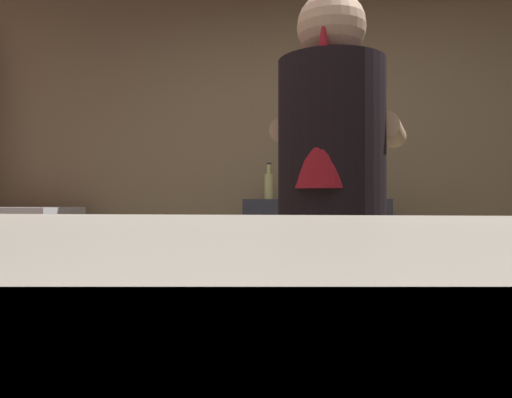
{
  "coord_description": "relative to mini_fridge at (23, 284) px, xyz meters",
  "views": [
    {
      "loc": [
        0.01,
        -1.4,
        1.09
      ],
      "look_at": [
        -0.08,
        -0.75,
        1.09
      ],
      "focal_mm": 35.33,
      "sensor_mm": 36.0,
      "label": 1
    }
  ],
  "objects": [
    {
      "name": "wall_back",
      "position": [
        2.04,
        0.45,
        0.83
      ],
      "size": [
        5.2,
        0.1,
        2.7
      ],
      "primitive_type": "cube",
      "color": "#95815F",
      "rests_on": "ground"
    },
    {
      "name": "prep_counter",
      "position": [
        2.39,
        -1.09,
        -0.08
      ],
      "size": [
        2.1,
        0.6,
        0.88
      ],
      "primitive_type": "cube",
      "color": "#4B3E2C",
      "rests_on": "ground"
    },
    {
      "name": "back_shelf",
      "position": [
        1.98,
        0.17,
        0.03
      ],
      "size": [
        0.93,
        0.36,
        1.1
      ],
      "primitive_type": "cube",
      "color": "#333843",
      "rests_on": "ground"
    },
    {
      "name": "mini_fridge",
      "position": [
        0.0,
        0.0,
        0.0
      ],
      "size": [
        0.63,
        0.58,
        1.05
      ],
      "color": "silver",
      "rests_on": "ground"
    },
    {
      "name": "bartender",
      "position": [
        2.06,
        -1.54,
        0.49
      ],
      "size": [
        0.48,
        0.54,
        1.75
      ],
      "rotation": [
        0.0,
        0.0,
        1.36
      ],
      "color": "#292C3F",
      "rests_on": "ground"
    },
    {
      "name": "mixing_bowl",
      "position": [
        1.59,
        -1.0,
        0.39
      ],
      "size": [
        0.21,
        0.21,
        0.06
      ],
      "primitive_type": "cylinder",
      "color": "slate",
      "rests_on": "prep_counter"
    },
    {
      "name": "chefs_knife",
      "position": [
        2.34,
        -1.14,
        0.36
      ],
      "size": [
        0.24,
        0.03,
        0.01
      ],
      "primitive_type": "cube",
      "rotation": [
        0.0,
        0.0,
        0.0
      ],
      "color": "silver",
      "rests_on": "prep_counter"
    },
    {
      "name": "bottle_vinegar",
      "position": [
        1.67,
        0.08,
        0.67
      ],
      "size": [
        0.06,
        0.06,
        0.24
      ],
      "color": "#CCD382",
      "rests_on": "back_shelf"
    },
    {
      "name": "bottle_olive_oil",
      "position": [
        1.99,
        0.15,
        0.65
      ],
      "size": [
        0.06,
        0.06,
        0.19
      ],
      "color": "#CBCC77",
      "rests_on": "back_shelf"
    },
    {
      "name": "bottle_soy",
      "position": [
        2.2,
        0.19,
        0.68
      ],
      "size": [
        0.07,
        0.07,
        0.26
      ],
      "color": "#315F93",
      "rests_on": "back_shelf"
    }
  ]
}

